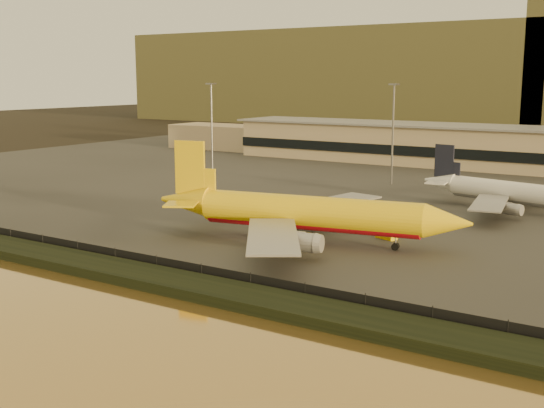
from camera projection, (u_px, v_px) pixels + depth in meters
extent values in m
plane|color=black|center=(245.00, 259.00, 103.16)|extent=(900.00, 900.00, 0.00)
cube|color=black|center=(170.00, 282.00, 88.96)|extent=(320.00, 7.00, 1.40)
cube|color=#2D2D2D|center=(448.00, 180.00, 181.80)|extent=(320.00, 220.00, 0.20)
cube|color=black|center=(190.00, 270.00, 92.16)|extent=(300.00, 0.05, 2.20)
cube|color=tan|center=(481.00, 148.00, 205.53)|extent=(160.00, 22.00, 12.00)
cube|color=black|center=(470.00, 155.00, 196.44)|extent=(160.00, 0.60, 3.00)
cube|color=gray|center=(483.00, 127.00, 204.39)|extent=(164.00, 24.00, 0.60)
cube|color=tan|center=(234.00, 137.00, 259.51)|extent=(50.00, 18.00, 9.00)
cylinder|color=slate|center=(212.00, 130.00, 190.63)|extent=(0.50, 0.50, 25.00)
cube|color=slate|center=(211.00, 84.00, 188.32)|extent=(2.20, 2.20, 0.40)
cylinder|color=slate|center=(393.00, 135.00, 172.39)|extent=(0.50, 0.50, 25.00)
cube|color=slate|center=(394.00, 84.00, 170.08)|extent=(2.20, 2.20, 0.40)
cube|color=brown|center=(364.00, 77.00, 453.93)|extent=(260.00, 160.00, 55.00)
cylinder|color=yellow|center=(310.00, 212.00, 111.62)|extent=(37.43, 12.40, 5.36)
cylinder|color=#B90A15|center=(310.00, 218.00, 111.79)|extent=(36.19, 11.05, 4.18)
cone|color=yellow|center=(449.00, 222.00, 103.62)|extent=(8.11, 6.65, 5.36)
cone|color=yellow|center=(185.00, 201.00, 119.91)|extent=(10.13, 7.04, 5.36)
cube|color=yellow|center=(190.00, 168.00, 118.47)|extent=(5.64, 1.51, 9.38)
cube|color=yellow|center=(210.00, 194.00, 123.99)|extent=(5.72, 5.67, 0.32)
cube|color=yellow|center=(181.00, 204.00, 114.19)|extent=(6.98, 6.95, 0.32)
cube|color=gray|center=(329.00, 203.00, 125.21)|extent=(11.46, 24.13, 0.32)
cylinder|color=gray|center=(338.00, 215.00, 121.37)|extent=(6.63, 4.08, 2.95)
cube|color=gray|center=(273.00, 236.00, 99.11)|extent=(18.70, 23.36, 0.32)
cylinder|color=gray|center=(297.00, 242.00, 101.63)|extent=(6.63, 4.08, 2.95)
cylinder|color=black|center=(395.00, 246.00, 107.32)|extent=(1.34, 1.15, 1.18)
cylinder|color=slate|center=(396.00, 243.00, 107.21)|extent=(0.21, 0.21, 2.41)
cylinder|color=black|center=(283.00, 240.00, 111.63)|extent=(1.34, 1.15, 1.18)
cylinder|color=slate|center=(283.00, 236.00, 111.51)|extent=(0.21, 0.21, 2.41)
cylinder|color=black|center=(293.00, 234.00, 116.04)|extent=(1.34, 1.15, 1.18)
cylinder|color=slate|center=(293.00, 230.00, 115.92)|extent=(0.21, 0.21, 2.41)
cylinder|color=white|center=(521.00, 193.00, 137.24)|extent=(30.17, 10.60, 4.16)
cylinder|color=gray|center=(521.00, 196.00, 137.37)|extent=(29.16, 9.52, 3.25)
cone|color=white|center=(440.00, 181.00, 150.26)|extent=(8.22, 5.70, 4.16)
cube|color=black|center=(444.00, 161.00, 148.85)|extent=(4.54, 1.32, 7.29)
cube|color=white|center=(457.00, 179.00, 151.93)|extent=(5.60, 5.52, 0.25)
cube|color=white|center=(436.00, 183.00, 146.16)|extent=(4.52, 4.33, 0.25)
cube|color=gray|center=(542.00, 189.00, 145.88)|extent=(15.44, 18.74, 0.25)
cube|color=gray|center=(490.00, 203.00, 130.02)|extent=(8.82, 19.44, 0.25)
cylinder|color=gray|center=(506.00, 208.00, 130.72)|extent=(5.38, 3.32, 2.29)
cylinder|color=black|center=(501.00, 209.00, 138.76)|extent=(1.05, 0.91, 0.92)
cylinder|color=slate|center=(501.00, 207.00, 138.67)|extent=(0.22, 0.22, 1.87)
cylinder|color=black|center=(510.00, 207.00, 141.35)|extent=(1.05, 0.91, 0.92)
cylinder|color=slate|center=(510.00, 204.00, 141.27)|extent=(0.22, 0.22, 1.87)
cube|color=yellow|center=(386.00, 234.00, 114.92)|extent=(4.02, 2.82, 1.66)
cube|color=white|center=(266.00, 204.00, 141.83)|extent=(4.10, 2.83, 1.69)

